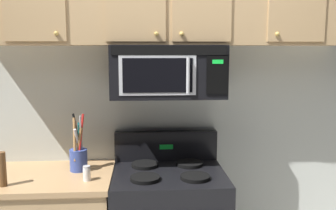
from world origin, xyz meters
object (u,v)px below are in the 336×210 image
(utensil_crock_blue, at_px, (78,156))
(salt_shaker, at_px, (87,173))
(over_range_microwave, at_px, (167,71))
(pepper_mill, at_px, (2,169))

(utensil_crock_blue, relative_size, salt_shaker, 4.12)
(salt_shaker, bearing_deg, over_range_microwave, 24.63)
(utensil_crock_blue, xyz_separation_m, salt_shaker, (0.08, -0.20, -0.06))
(salt_shaker, height_order, pepper_mill, pepper_mill)
(pepper_mill, bearing_deg, utensil_crock_blue, 33.02)
(over_range_microwave, distance_m, salt_shaker, 0.86)
(over_range_microwave, bearing_deg, utensil_crock_blue, -176.46)
(over_range_microwave, bearing_deg, salt_shaker, -155.37)
(utensil_crock_blue, height_order, pepper_mill, utensil_crock_blue)
(utensil_crock_blue, bearing_deg, over_range_microwave, 3.54)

